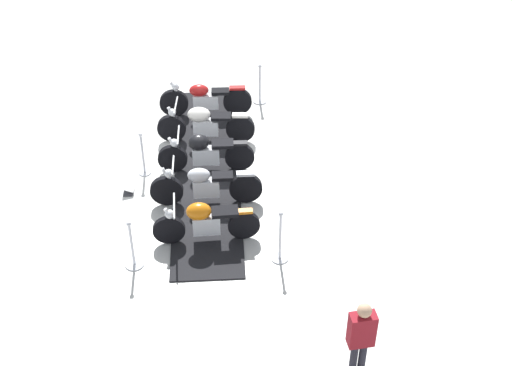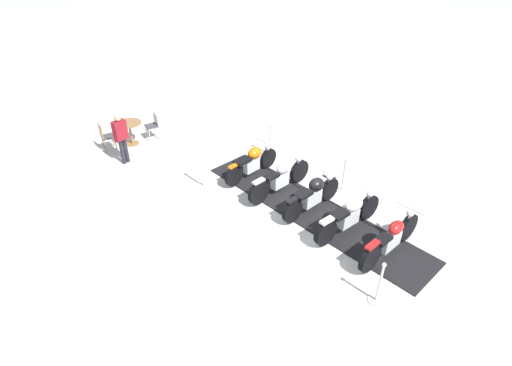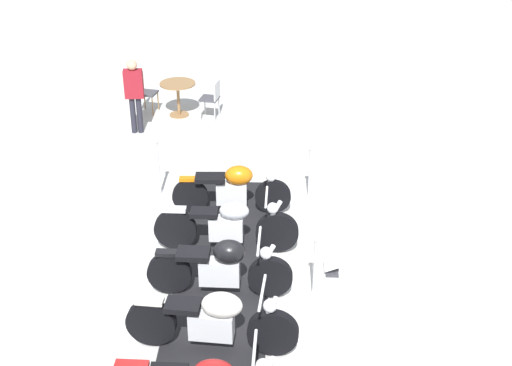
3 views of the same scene
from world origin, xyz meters
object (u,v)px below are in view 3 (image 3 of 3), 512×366
motorcycle_copper (234,187)px  bystander_person (134,90)px  motorcycle_chrome (228,225)px  stanchion_right_mid (315,276)px  cafe_chair_across_table (145,90)px  motorcycle_cream (214,320)px  stanchion_left_rear (159,177)px  cafe_table (178,91)px  cafe_chair_near_table (212,97)px  info_placard (332,268)px  motorcycle_black (222,266)px  stanchion_right_rear (309,183)px

motorcycle_copper → bystander_person: 4.14m
motorcycle_chrome → stanchion_right_mid: bearing=-40.4°
motorcycle_copper → motorcycle_chrome: bearing=-92.6°
motorcycle_chrome → cafe_chair_across_table: size_ratio=1.97×
motorcycle_cream → stanchion_left_rear: size_ratio=1.66×
cafe_table → cafe_chair_near_table: bearing=-150.6°
motorcycle_copper → cafe_chair_near_table: motorcycle_copper is taller
motorcycle_chrome → cafe_table: 5.74m
stanchion_right_mid → info_placard: size_ratio=2.69×
motorcycle_copper → cafe_chair_across_table: motorcycle_copper is taller
motorcycle_copper → motorcycle_cream: bearing=-92.3°
motorcycle_black → motorcycle_copper: bearing=90.8°
stanchion_right_rear → cafe_chair_near_table: stanchion_right_rear is taller
motorcycle_chrome → bystander_person: bearing=118.0°
motorcycle_black → stanchion_right_rear: (0.89, -3.07, -0.20)m
bystander_person → stanchion_left_rear: bearing=12.4°
motorcycle_black → info_placard: size_ratio=4.33×
motorcycle_copper → stanchion_left_rear: bearing=155.1°
motorcycle_black → cafe_chair_near_table: motorcycle_black is taller
motorcycle_copper → stanchion_right_rear: bearing=21.4°
motorcycle_cream → stanchion_left_rear: stanchion_left_rear is taller
motorcycle_cream → info_placard: size_ratio=4.85×
cafe_table → stanchion_left_rear: bearing=133.6°
motorcycle_chrome → cafe_chair_across_table: 6.17m
motorcycle_cream → stanchion_right_mid: size_ratio=1.81×
motorcycle_copper → cafe_chair_near_table: size_ratio=1.76×
motorcycle_cream → cafe_table: bearing=105.8°
stanchion_right_rear → cafe_chair_near_table: bearing=-18.8°
motorcycle_chrome → cafe_table: bearing=106.5°
info_placard → bystander_person: bearing=-141.4°
motorcycle_copper → cafe_chair_near_table: (3.33, -2.66, 0.01)m
motorcycle_cream → cafe_chair_across_table: size_ratio=2.04×
stanchion_left_rear → cafe_table: bearing=-46.4°
stanchion_right_mid → cafe_table: (6.57, -3.14, 0.22)m
motorcycle_cream → motorcycle_copper: motorcycle_cream is taller
stanchion_right_mid → motorcycle_black: bearing=40.8°
cafe_table → info_placard: bearing=159.0°
motorcycle_cream → stanchion_right_rear: 4.28m
stanchion_left_rear → info_placard: 3.79m
bystander_person → cafe_table: bearing=135.2°
stanchion_right_rear → stanchion_left_rear: 2.74m
motorcycle_cream → motorcycle_black: bearing=94.4°
stanchion_right_mid → bystander_person: bystander_person is taller
motorcycle_copper → cafe_chair_across_table: (4.77, -1.86, 0.02)m
motorcycle_chrome → bystander_person: (4.74, -1.88, 0.50)m
motorcycle_cream → cafe_table: 7.99m
motorcycle_chrome → cafe_chair_across_table: bearing=113.2°
cafe_chair_near_table → stanchion_right_mid: bearing=119.4°
motorcycle_copper → stanchion_right_mid: bearing=-62.4°
motorcycle_copper → bystander_person: bystander_person is taller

